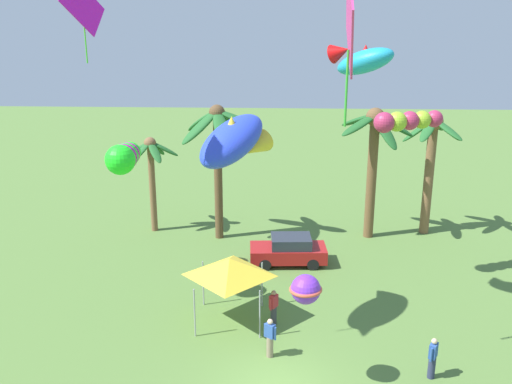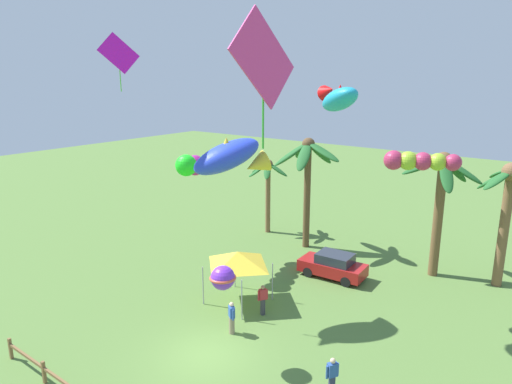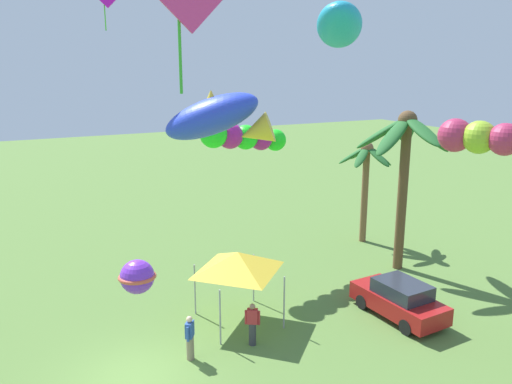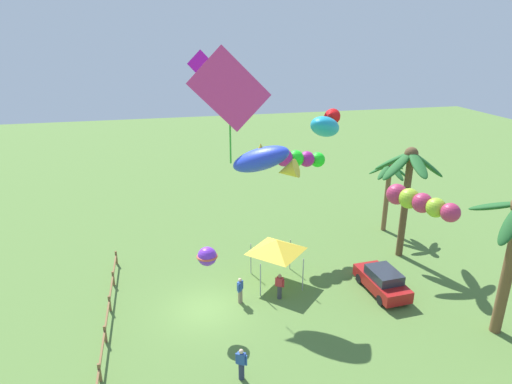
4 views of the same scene
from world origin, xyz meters
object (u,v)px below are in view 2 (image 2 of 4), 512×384
object	(u,v)px
spectator_2	(232,317)
kite_diamond_1	(263,61)
palm_tree_1	(308,164)
parked_car_0	(333,265)
kite_fish_6	(231,157)
festival_tent	(238,259)
palm_tree_0	(442,186)
spectator_0	(332,377)
kite_diamond_0	(119,54)
palm_tree_3	(508,198)
kite_tube_5	(202,165)
kite_tube_3	(419,161)
palm_tree_2	(268,178)
kite_ball_2	(223,278)
spectator_1	(263,300)
kite_fish_4	(338,98)

from	to	relation	value
spectator_2	kite_diamond_1	world-z (taller)	kite_diamond_1
palm_tree_1	parked_car_0	xyz separation A→B (m)	(3.95, -3.42, -5.17)
kite_diamond_1	kite_fish_6	bearing A→B (deg)	146.01
festival_tent	palm_tree_0	bearing A→B (deg)	53.78
spectator_0	spectator_2	world-z (taller)	same
palm_tree_1	kite_diamond_0	world-z (taller)	kite_diamond_0
palm_tree_0	palm_tree_1	bearing A→B (deg)	-176.11
palm_tree_3	kite_tube_5	bearing A→B (deg)	-151.76
kite_diamond_0	kite_tube_3	world-z (taller)	kite_diamond_0
palm_tree_0	spectator_0	bearing A→B (deg)	-88.65
spectator_0	kite_diamond_1	world-z (taller)	kite_diamond_1
palm_tree_2	palm_tree_3	bearing A→B (deg)	1.19
kite_ball_2	spectator_2	bearing A→B (deg)	121.91
spectator_0	spectator_1	bearing A→B (deg)	149.36
spectator_1	kite_tube_3	size ratio (longest dim) A/B	0.49
palm_tree_0	kite_tube_3	bearing A→B (deg)	-85.98
parked_car_0	kite_diamond_1	distance (m)	14.78
kite_tube_5	spectator_2	bearing A→B (deg)	-37.61
palm_tree_1	kite_fish_6	distance (m)	10.48
palm_tree_2	spectator_2	size ratio (longest dim) A/B	3.57
palm_tree_2	spectator_0	xyz separation A→B (m)	(12.95, -13.91, -3.45)
palm_tree_3	parked_car_0	distance (m)	10.33
parked_car_0	spectator_2	bearing A→B (deg)	-95.40
spectator_2	palm_tree_3	bearing A→B (deg)	56.17
spectator_1	kite_fish_6	world-z (taller)	kite_fish_6
festival_tent	kite_fish_6	bearing A→B (deg)	-66.94
spectator_0	kite_diamond_1	xyz separation A→B (m)	(-3.45, 0.29, 11.41)
spectator_2	kite_ball_2	distance (m)	3.77
spectator_2	kite_diamond_1	xyz separation A→B (m)	(2.34, -0.78, 11.41)
spectator_1	kite_tube_5	xyz separation A→B (m)	(-6.55, 2.67, 5.70)
palm_tree_2	kite_diamond_0	size ratio (longest dim) A/B	2.14
parked_car_0	spectator_0	world-z (taller)	spectator_0
palm_tree_1	parked_car_0	distance (m)	7.35
palm_tree_0	kite_tube_5	distance (m)	14.09
kite_diamond_0	palm_tree_3	bearing A→B (deg)	44.23
palm_tree_1	kite_tube_3	size ratio (longest dim) A/B	2.36
kite_tube_3	spectator_1	bearing A→B (deg)	-143.21
palm_tree_0	spectator_0	size ratio (longest dim) A/B	4.72
festival_tent	kite_diamond_0	xyz separation A→B (m)	(-3.99, -3.58, 10.20)
palm_tree_0	kite_tube_3	xyz separation A→B (m)	(0.41, -5.80, 2.36)
parked_car_0	kite_tube_3	distance (m)	8.93
palm_tree_1	palm_tree_2	distance (m)	4.46
kite_diamond_1	kite_tube_5	bearing A→B (deg)	146.80
kite_fish_4	kite_diamond_0	bearing A→B (deg)	-154.57
spectator_1	kite_diamond_1	xyz separation A→B (m)	(2.23, -3.08, 11.41)
festival_tent	kite_fish_6	distance (m)	5.58
spectator_1	kite_diamond_0	bearing A→B (deg)	-150.52
parked_car_0	kite_fish_6	size ratio (longest dim) A/B	0.96
palm_tree_0	palm_tree_2	world-z (taller)	palm_tree_0
palm_tree_3	kite_fish_4	distance (m)	12.63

